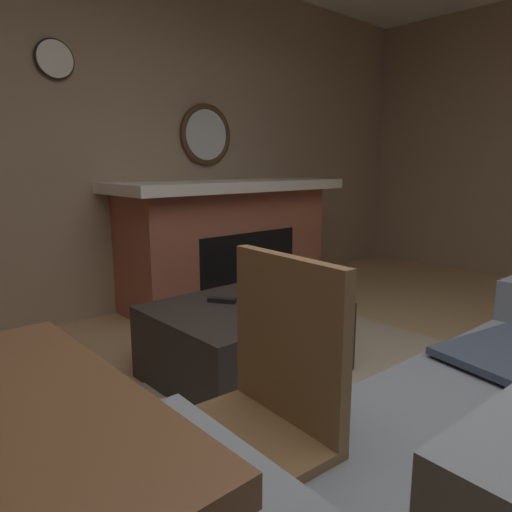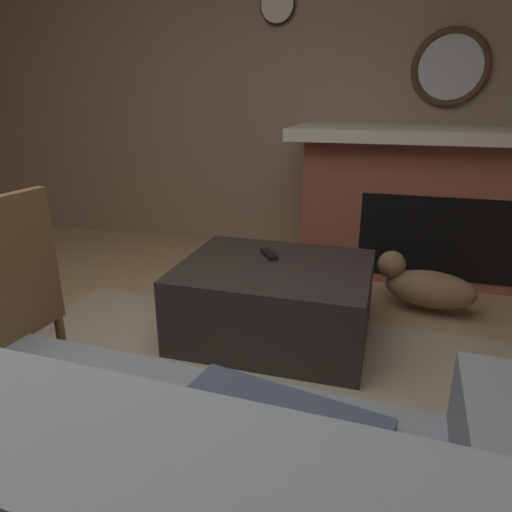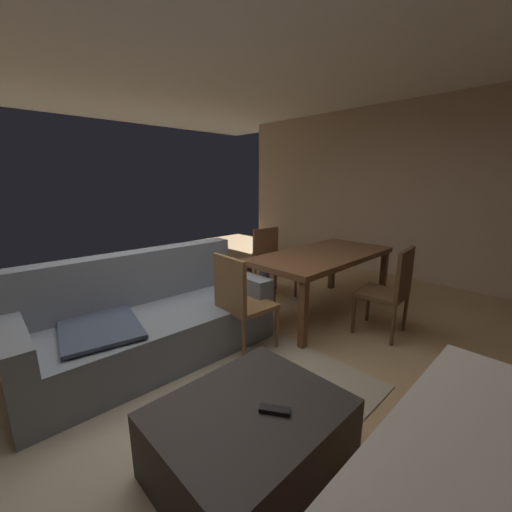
{
  "view_description": "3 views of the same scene",
  "coord_description": "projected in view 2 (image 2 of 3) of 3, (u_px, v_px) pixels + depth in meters",
  "views": [
    {
      "loc": [
        1.25,
        0.65,
        1.18
      ],
      "look_at": [
        -0.3,
        -1.07,
        0.72
      ],
      "focal_mm": 32.72,
      "sensor_mm": 36.0,
      "label": 1
    },
    {
      "loc": [
        -0.89,
        0.94,
        1.24
      ],
      "look_at": [
        -0.32,
        -1.02,
        0.53
      ],
      "focal_mm": 32.18,
      "sensor_mm": 36.0,
      "label": 2
    },
    {
      "loc": [
        -1.34,
        -2.29,
        1.59
      ],
      "look_at": [
        0.44,
        -0.46,
        0.97
      ],
      "focal_mm": 22.16,
      "sensor_mm": 36.0,
      "label": 3
    }
  ],
  "objects": [
    {
      "name": "ottoman_coffee_table",
      "position": [
        275.0,
        301.0,
        2.45
      ],
      "size": [
        0.98,
        0.8,
        0.41
      ],
      "primitive_type": "cube",
      "color": "#2D2826",
      "rests_on": "ground"
    },
    {
      "name": "small_dog",
      "position": [
        424.0,
        285.0,
        2.72
      ],
      "size": [
        0.59,
        0.29,
        0.31
      ],
      "color": "#8C6B4C",
      "rests_on": "ground"
    },
    {
      "name": "fireplace",
      "position": [
        437.0,
        203.0,
        3.23
      ],
      "size": [
        2.05,
        0.76,
        1.04
      ],
      "color": "#9E5642",
      "rests_on": "ground"
    },
    {
      "name": "round_wall_mirror",
      "position": [
        451.0,
        68.0,
        3.19
      ],
      "size": [
        0.53,
        0.05,
        0.53
      ],
      "color": "#4C331E"
    },
    {
      "name": "wall_clock",
      "position": [
        277.0,
        5.0,
        3.37
      ],
      "size": [
        0.27,
        0.03,
        0.27
      ],
      "color": "silver"
    },
    {
      "name": "wall_back_fireplace_side",
      "position": [
        282.0,
        77.0,
        3.61
      ],
      "size": [
        8.38,
        0.12,
        2.77
      ],
      "primitive_type": "cube",
      "color": "#9E846B",
      "rests_on": "ground"
    },
    {
      "name": "area_rug",
      "position": [
        229.0,
        419.0,
        1.85
      ],
      "size": [
        2.6,
        2.0,
        0.01
      ],
      "primitive_type": "cube",
      "color": "tan",
      "rests_on": "ground"
    },
    {
      "name": "tv_remote",
      "position": [
        269.0,
        254.0,
        2.5
      ],
      "size": [
        0.13,
        0.16,
        0.02
      ],
      "primitive_type": "cube",
      "rotation": [
        0.0,
        0.0,
        0.59
      ],
      "color": "black",
      "rests_on": "ottoman_coffee_table"
    },
    {
      "name": "floor",
      "position": [
        75.0,
        498.0,
        1.5
      ],
      "size": [
        9.58,
        9.58,
        0.0
      ],
      "primitive_type": "plane",
      "color": "tan"
    }
  ]
}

